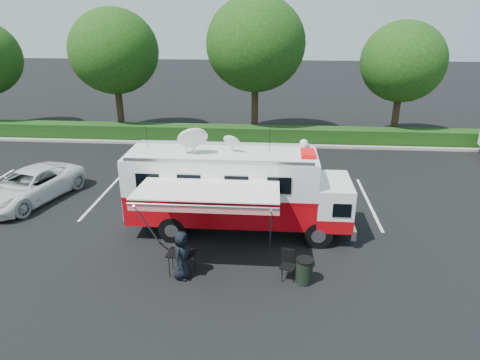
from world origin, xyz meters
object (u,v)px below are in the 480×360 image
object	(u,v)px
command_truck	(237,190)
white_suv	(32,200)
folding_table	(182,254)
trash_bin	(304,271)

from	to	relation	value
command_truck	white_suv	bearing A→B (deg)	167.44
folding_table	trash_bin	world-z (taller)	trash_bin
folding_table	white_suv	bearing A→B (deg)	147.08
folding_table	trash_bin	bearing A→B (deg)	-2.98
command_truck	folding_table	bearing A→B (deg)	-116.89
command_truck	trash_bin	world-z (taller)	command_truck
white_suv	folding_table	size ratio (longest dim) A/B	5.32
trash_bin	folding_table	bearing A→B (deg)	177.02
white_suv	trash_bin	bearing A→B (deg)	-7.24
command_truck	folding_table	world-z (taller)	command_truck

